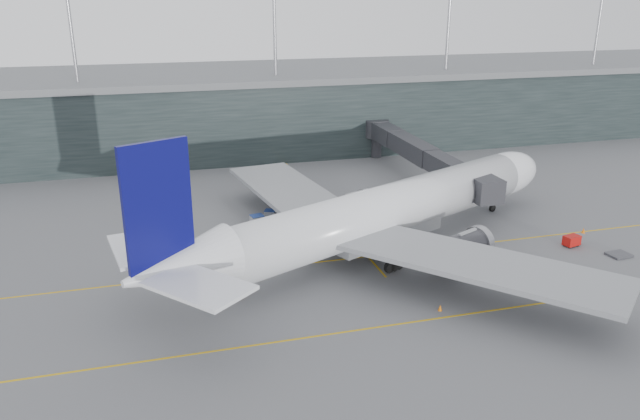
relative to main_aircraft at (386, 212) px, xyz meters
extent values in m
plane|color=#5C5C61|center=(-7.66, 2.84, -5.07)|extent=(320.00, 320.00, 0.00)
cube|color=#C49812|center=(-7.66, -1.16, -5.06)|extent=(160.00, 0.25, 0.02)
cube|color=#C49812|center=(-7.66, -17.16, -5.06)|extent=(160.00, 0.25, 0.02)
cube|color=#C49812|center=(-2.66, 22.84, -5.06)|extent=(0.25, 60.00, 0.02)
cube|color=black|center=(-7.66, 60.84, 1.93)|extent=(240.00, 35.00, 14.00)
cube|color=slate|center=(-7.66, 60.84, 9.53)|extent=(240.00, 36.00, 1.20)
cylinder|color=#9E9EA3|center=(-37.66, 50.84, 16.93)|extent=(0.60, 0.60, 14.00)
cylinder|color=#9E9EA3|center=(-2.66, 50.84, 16.93)|extent=(0.60, 0.60, 14.00)
cylinder|color=#9E9EA3|center=(32.34, 50.84, 16.93)|extent=(0.60, 0.60, 14.00)
cylinder|color=#9E9EA3|center=(67.34, 50.84, 16.93)|extent=(0.60, 0.60, 14.00)
cylinder|color=white|center=(0.42, 0.19, 0.16)|extent=(43.78, 24.56, 6.12)
ellipsoid|color=white|center=(22.37, 10.31, 0.16)|extent=(14.23, 10.93, 6.12)
cone|color=white|center=(-25.12, -11.58, 0.85)|extent=(12.32, 9.88, 5.87)
cube|color=gray|center=(-0.48, -0.22, -2.21)|extent=(16.40, 11.09, 1.97)
cube|color=black|center=(25.77, 11.88, 1.15)|extent=(3.21, 3.60, 0.79)
cube|color=gray|center=(4.13, -14.94, -0.82)|extent=(25.41, 27.47, 0.54)
cylinder|color=#323237|center=(6.13, -7.50, -2.50)|extent=(7.72, 6.03, 3.45)
cube|color=gray|center=(-8.68, 12.84, -0.82)|extent=(13.13, 29.63, 0.54)
cylinder|color=#323237|center=(-1.72, 9.53, -2.50)|extent=(7.72, 6.03, 3.45)
cube|color=#0A0A53|center=(-26.47, -12.20, 7.07)|extent=(6.03, 3.13, 11.84)
cube|color=white|center=(-23.75, -16.92, 1.35)|extent=(9.85, 10.30, 0.35)
cube|color=white|center=(-28.29, -7.07, 1.35)|extent=(6.85, 9.67, 0.35)
cylinder|color=black|center=(20.13, 9.28, -4.52)|extent=(1.15, 0.81, 1.09)
cylinder|color=#9E9EA3|center=(20.13, 9.28, -3.78)|extent=(0.30, 0.30, 2.57)
cylinder|color=black|center=(-1.19, -5.76, -4.43)|extent=(1.37, 0.99, 1.28)
cylinder|color=black|center=(-5.15, 2.84, -4.43)|extent=(1.37, 0.99, 1.28)
cube|color=#2A2A2F|center=(15.11, 3.24, 0.49)|extent=(3.56, 4.00, 3.11)
cube|color=#2A2A2F|center=(15.10, 12.46, 0.49)|extent=(2.80, 14.44, 2.78)
cube|color=#2A2A2F|center=(15.08, 26.90, 0.49)|extent=(3.07, 14.44, 2.89)
cube|color=#2A2A2F|center=(15.06, 41.33, 0.49)|extent=(3.35, 14.44, 3.00)
cylinder|color=#9E9EA3|center=(15.10, 13.24, -2.96)|extent=(0.56, 0.56, 4.22)
cube|color=#323237|center=(15.10, 13.24, -4.68)|extent=(2.22, 1.67, 0.78)
cylinder|color=#2A2A2F|center=(15.11, 43.34, 0.49)|extent=(4.44, 4.44, 3.33)
cylinder|color=#2A2A2F|center=(15.11, 43.34, -3.07)|extent=(2.00, 2.00, 4.00)
cube|color=#B3100C|center=(22.86, -4.96, -4.29)|extent=(2.26, 1.72, 1.19)
cylinder|color=black|center=(22.25, -5.58, -4.88)|extent=(0.39, 0.22, 0.37)
cylinder|color=black|center=(23.68, -5.23, -4.88)|extent=(0.39, 0.22, 0.37)
cylinder|color=black|center=(22.04, -4.69, -4.88)|extent=(0.39, 0.22, 0.37)
cylinder|color=black|center=(23.46, -4.34, -4.88)|extent=(0.39, 0.22, 0.37)
cube|color=#3A3A40|center=(26.46, -9.13, -4.91)|extent=(2.82, 2.36, 0.26)
cube|color=#323237|center=(-13.73, 11.66, -4.92)|extent=(2.27, 1.95, 0.20)
cube|color=silver|center=(-13.73, 11.66, -4.02)|extent=(1.85, 1.78, 1.50)
cube|color=navy|center=(-13.73, 11.66, -3.24)|extent=(1.91, 1.83, 0.08)
cube|color=#323237|center=(-11.52, 13.94, -4.94)|extent=(2.17, 1.99, 0.18)
cube|color=#B1B6BE|center=(-11.52, 13.94, -4.15)|extent=(1.81, 1.77, 1.32)
cube|color=navy|center=(-11.52, 13.94, -3.46)|extent=(1.87, 1.83, 0.07)
cube|color=#323237|center=(-6.32, 12.98, -4.93)|extent=(2.22, 2.04, 0.18)
cube|color=#ACB0B8|center=(-6.32, 12.98, -4.12)|extent=(1.86, 1.81, 1.35)
cube|color=navy|center=(-6.32, 12.98, -3.42)|extent=(1.92, 1.87, 0.07)
cone|color=orange|center=(27.24, -1.57, -4.71)|extent=(0.45, 0.45, 0.72)
cone|color=orange|center=(-0.31, -15.77, -4.74)|extent=(0.41, 0.41, 0.65)
cone|color=orange|center=(1.51, 13.72, -4.70)|extent=(0.46, 0.46, 0.73)
cone|color=#CE690B|center=(-19.03, -7.58, -4.67)|extent=(0.50, 0.50, 0.79)
camera|label=1|loc=(-26.72, -65.66, 24.90)|focal=35.00mm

